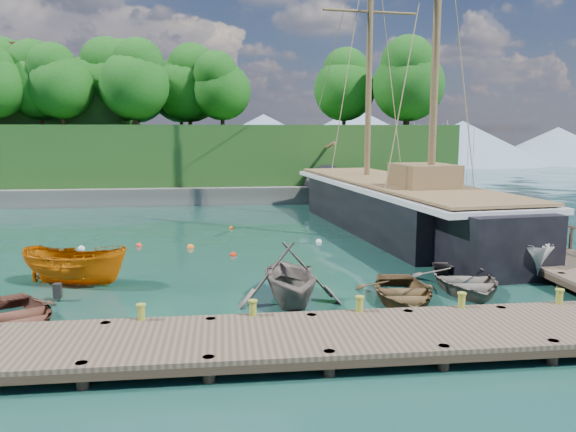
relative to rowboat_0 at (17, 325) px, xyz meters
name	(u,v)px	position (x,y,z in m)	size (l,w,h in m)	color
ground	(272,285)	(7.84, 3.35, 0.00)	(160.00, 160.00, 0.00)	#133428
dock_near	(372,335)	(9.84, -3.15, 0.43)	(20.00, 3.20, 1.10)	#473A2C
dock_east	(483,232)	(19.34, 10.35, 0.43)	(3.20, 24.00, 1.10)	#473A2C
bollard_0	(142,341)	(3.84, -1.75, 0.00)	(0.26, 0.26, 0.45)	olive
bollard_1	(253,336)	(6.84, -1.75, 0.00)	(0.26, 0.26, 0.45)	olive
bollard_2	(359,332)	(9.84, -1.75, 0.00)	(0.26, 0.26, 0.45)	olive
bollard_3	(460,327)	(12.84, -1.75, 0.00)	(0.26, 0.26, 0.45)	olive
bollard_4	(557,323)	(15.84, -1.75, 0.00)	(0.26, 0.26, 0.45)	olive
rowboat_0	(17,325)	(0.00, 0.00, 0.00)	(2.86, 4.00, 0.83)	#572F22
rowboat_1	(289,302)	(8.20, 1.24, 0.00)	(3.48, 4.03, 2.13)	#6D625B
rowboat_2	(402,301)	(11.97, 0.93, 0.00)	(2.87, 4.02, 0.83)	brown
rowboat_3	(464,289)	(14.62, 2.01, 0.00)	(3.20, 4.48, 0.93)	#5E564E
motorboat_orange	(76,285)	(0.65, 4.25, 0.00)	(1.58, 4.21, 1.63)	#C26407
cabin_boat_white	(517,271)	(17.84, 4.16, 0.00)	(1.65, 4.39, 1.69)	white
schooner	(394,210)	(15.65, 13.71, 1.20)	(7.84, 29.10, 21.62)	black
mooring_buoy_0	(98,266)	(0.81, 7.09, 0.00)	(0.30, 0.30, 0.30)	silver
mooring_buoy_1	(190,248)	(4.49, 10.26, 0.00)	(0.36, 0.36, 0.36)	orange
mooring_buoy_2	(233,256)	(6.51, 8.40, 0.00)	(0.30, 0.30, 0.30)	red
mooring_buoy_3	(319,242)	(10.88, 10.88, 0.00)	(0.32, 0.32, 0.32)	white
mooring_buoy_4	(139,246)	(1.97, 10.96, 0.00)	(0.31, 0.31, 0.31)	red
mooring_buoy_5	(232,229)	(6.56, 15.36, 0.00)	(0.28, 0.28, 0.28)	orange
mooring_buoy_6	(81,250)	(-0.65, 10.50, 0.00)	(0.36, 0.36, 0.36)	silver
headland	(93,131)	(-5.04, 34.71, 5.54)	(51.00, 19.31, 12.90)	#474744
distant_ridge	(259,137)	(12.14, 73.35, 4.35)	(117.00, 40.00, 10.00)	#728CA5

